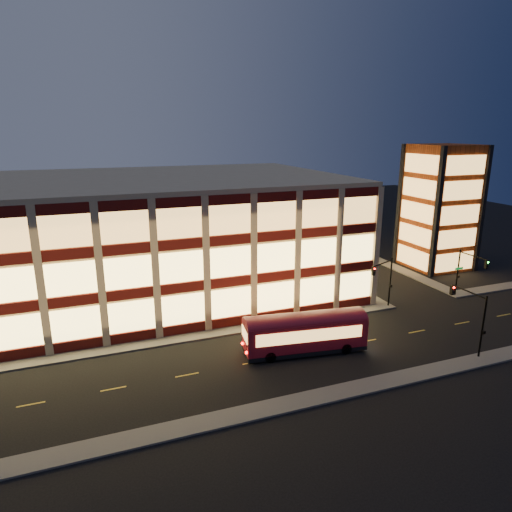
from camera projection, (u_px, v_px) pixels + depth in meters
name	position (u px, v px, depth m)	size (l,w,h in m)	color
ground	(194.00, 341.00, 44.71)	(200.00, 200.00, 0.00)	black
sidewalk_office_south	(161.00, 341.00, 44.56)	(54.00, 2.00, 0.15)	#514F4C
sidewalk_office_east	(318.00, 268.00, 67.89)	(2.00, 30.00, 0.15)	#514F4C
sidewalk_tower_south	(493.00, 288.00, 59.35)	(14.00, 2.00, 0.15)	#514F4C
sidewalk_tower_west	(380.00, 261.00, 71.68)	(2.00, 30.00, 0.15)	#514F4C
sidewalk_near	(236.00, 416.00, 33.00)	(100.00, 2.00, 0.15)	#514F4C
office_building	(137.00, 236.00, 56.96)	(50.45, 30.45, 14.50)	tan
stair_tower	(439.00, 207.00, 66.79)	(8.60, 8.60, 18.00)	#8C3814
traffic_signal_far	(385.00, 276.00, 51.46)	(3.79, 1.87, 6.00)	black
traffic_signal_right	(468.00, 267.00, 54.57)	(1.20, 4.37, 6.00)	black
traffic_signal_near	(471.00, 310.00, 41.76)	(0.32, 4.45, 6.00)	black
trolley_bus	(305.00, 331.00, 42.12)	(11.61, 4.38, 3.84)	maroon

